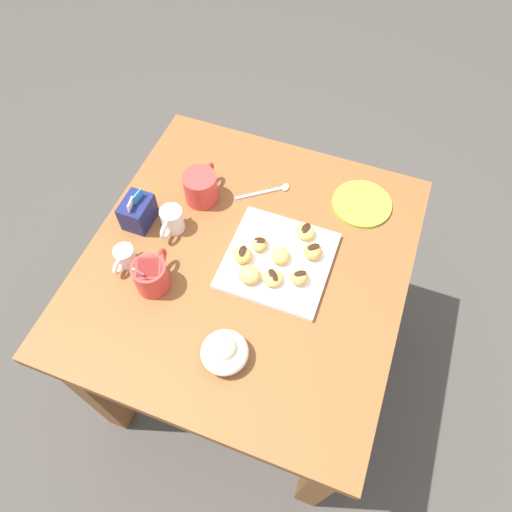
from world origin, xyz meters
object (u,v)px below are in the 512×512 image
coffee_mug_red_left (151,275)px  sugar_caddy (138,212)px  pastry_plate_square (278,261)px  cream_pitcher_white (172,219)px  beignet_5 (273,278)px  ice_cream_bowl (225,351)px  beignet_7 (280,255)px  saucer_lime_left (362,204)px  beignet_3 (299,277)px  beignet_6 (249,275)px  dining_table (247,286)px  chocolate_sauce_pitcher (125,256)px  beignet_2 (243,255)px  beignet_1 (260,244)px  beignet_4 (313,251)px  coffee_mug_red_right (201,186)px  beignet_0 (305,231)px

coffee_mug_red_left → sugar_caddy: 0.21m
pastry_plate_square → cream_pitcher_white: bearing=89.3°
beignet_5 → ice_cream_bowl: bearing=170.2°
sugar_caddy → ice_cream_bowl: bearing=-127.2°
sugar_caddy → beignet_7: (0.01, -0.40, -0.01)m
saucer_lime_left → beignet_5: beignet_5 is taller
beignet_3 → beignet_6: size_ratio=0.81×
dining_table → chocolate_sauce_pitcher: 0.35m
sugar_caddy → beignet_2: 0.31m
beignet_2 → beignet_7: beignet_2 is taller
beignet_1 → ice_cream_bowl: bearing=-174.9°
saucer_lime_left → chocolate_sauce_pitcher: bearing=127.1°
cream_pitcher_white → beignet_3: bearing=-97.4°
beignet_5 → beignet_4: bearing=-33.5°
beignet_2 → beignet_5: (-0.03, -0.09, -0.01)m
chocolate_sauce_pitcher → beignet_6: bearing=-79.5°
beignet_1 → beignet_5: 0.11m
cream_pitcher_white → beignet_1: (0.01, -0.24, -0.01)m
coffee_mug_red_right → beignet_2: bearing=-130.9°
dining_table → pastry_plate_square: bearing=-73.6°
cream_pitcher_white → saucer_lime_left: (0.26, -0.46, -0.03)m
ice_cream_bowl → beignet_6: bearing=5.4°
coffee_mug_red_left → saucer_lime_left: size_ratio=0.80×
dining_table → beignet_1: bearing=-27.9°
beignet_2 → beignet_3: bearing=-94.3°
coffee_mug_red_right → beignet_0: (-0.03, -0.31, -0.02)m
dining_table → beignet_7: bearing=-73.1°
saucer_lime_left → beignet_1: beignet_1 is taller
pastry_plate_square → coffee_mug_red_left: 0.32m
beignet_1 → beignet_7: bearing=-105.0°
beignet_0 → beignet_1: same height
cream_pitcher_white → beignet_3: cream_pitcher_white is taller
saucer_lime_left → beignet_7: 0.30m
beignet_2 → beignet_5: bearing=-109.2°
sugar_caddy → beignet_6: sugar_caddy is taller
beignet_1 → beignet_5: beignet_1 is taller
cream_pitcher_white → beignet_5: 0.32m
cream_pitcher_white → beignet_0: bearing=-74.9°
beignet_6 → beignet_7: size_ratio=1.03×
beignet_1 → beignet_3: bearing=-116.1°
pastry_plate_square → beignet_0: beignet_0 is taller
ice_cream_bowl → beignet_0: bearing=-10.7°
beignet_7 → chocolate_sauce_pitcher: bearing=110.6°
cream_pitcher_white → saucer_lime_left: 0.53m
beignet_3 → dining_table: bearing=82.1°
saucer_lime_left → coffee_mug_red_left: bearing=135.1°
beignet_1 → beignet_6: bearing=-175.3°
chocolate_sauce_pitcher → beignet_1: chocolate_sauce_pitcher is taller
beignet_5 → beignet_7: size_ratio=0.97×
cream_pitcher_white → sugar_caddy: sugar_caddy is taller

